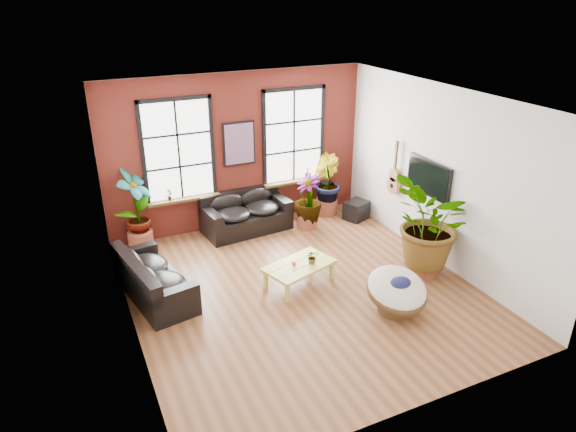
% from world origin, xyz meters
% --- Properties ---
extents(room, '(6.04, 6.54, 3.54)m').
position_xyz_m(room, '(0.00, 0.15, 1.75)').
color(room, brown).
rests_on(room, ground).
extents(sofa_back, '(2.03, 1.13, 0.89)m').
position_xyz_m(sofa_back, '(-0.03, 2.86, 0.40)').
color(sofa_back, black).
rests_on(sofa_back, ground).
extents(sofa_left, '(1.21, 2.14, 0.80)m').
position_xyz_m(sofa_left, '(-2.54, 0.90, 0.36)').
color(sofa_left, black).
rests_on(sofa_left, ground).
extents(coffee_table, '(1.46, 1.10, 0.50)m').
position_xyz_m(coffee_table, '(0.05, 0.21, 0.37)').
color(coffee_table, '#D0D74D').
rests_on(coffee_table, ground).
extents(papasan_chair, '(1.06, 1.08, 0.79)m').
position_xyz_m(papasan_chair, '(1.17, -1.29, 0.41)').
color(papasan_chair, brown).
rests_on(papasan_chair, ground).
extents(poster, '(0.74, 0.06, 0.98)m').
position_xyz_m(poster, '(0.00, 3.18, 1.95)').
color(poster, black).
rests_on(poster, room).
extents(tv_wall_unit, '(0.13, 1.86, 1.20)m').
position_xyz_m(tv_wall_unit, '(2.93, 0.60, 1.54)').
color(tv_wall_unit, black).
rests_on(tv_wall_unit, room).
extents(media_box, '(0.66, 0.61, 0.44)m').
position_xyz_m(media_box, '(2.59, 2.29, 0.22)').
color(media_box, black).
rests_on(media_box, ground).
extents(pot_back_left, '(0.69, 0.69, 0.39)m').
position_xyz_m(pot_back_left, '(-2.38, 2.93, 0.19)').
color(pot_back_left, brown).
rests_on(pot_back_left, ground).
extents(pot_back_right, '(0.66, 0.66, 0.39)m').
position_xyz_m(pot_back_right, '(2.08, 2.87, 0.19)').
color(pot_back_right, brown).
rests_on(pot_back_right, ground).
extents(pot_right_wall, '(0.66, 0.66, 0.38)m').
position_xyz_m(pot_right_wall, '(2.44, -0.49, 0.19)').
color(pot_right_wall, brown).
rests_on(pot_right_wall, ground).
extents(pot_mid, '(0.61, 0.61, 0.34)m').
position_xyz_m(pot_mid, '(1.30, 2.36, 0.17)').
color(pot_mid, brown).
rests_on(pot_mid, ground).
extents(floor_plant_back_left, '(1.00, 1.02, 1.62)m').
position_xyz_m(floor_plant_back_left, '(-2.38, 2.96, 0.96)').
color(floor_plant_back_left, '#164D14').
rests_on(floor_plant_back_left, ground).
extents(floor_plant_back_right, '(0.66, 0.79, 1.33)m').
position_xyz_m(floor_plant_back_right, '(2.08, 2.90, 0.82)').
color(floor_plant_back_right, '#164D14').
rests_on(floor_plant_back_right, ground).
extents(floor_plant_right_wall, '(2.12, 2.16, 1.82)m').
position_xyz_m(floor_plant_right_wall, '(2.43, -0.52, 1.07)').
color(floor_plant_right_wall, '#164D14').
rests_on(floor_plant_right_wall, ground).
extents(floor_plant_mid, '(0.73, 0.73, 1.14)m').
position_xyz_m(floor_plant_mid, '(1.32, 2.36, 0.71)').
color(floor_plant_mid, '#164D14').
rests_on(floor_plant_mid, ground).
extents(table_plant, '(0.28, 0.26, 0.26)m').
position_xyz_m(table_plant, '(0.29, 0.15, 0.55)').
color(table_plant, '#164D14').
rests_on(table_plant, coffee_table).
extents(sill_plant_left, '(0.17, 0.17, 0.27)m').
position_xyz_m(sill_plant_left, '(-1.65, 3.13, 1.04)').
color(sill_plant_left, '#164D14').
rests_on(sill_plant_left, room).
extents(sill_plant_right, '(0.19, 0.19, 0.27)m').
position_xyz_m(sill_plant_right, '(1.70, 3.13, 1.04)').
color(sill_plant_right, '#164D14').
rests_on(sill_plant_right, room).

